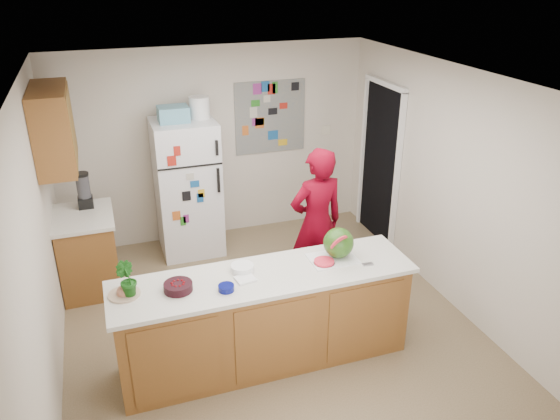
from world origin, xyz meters
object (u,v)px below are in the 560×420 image
object	(u,v)px
refrigerator	(188,188)
person	(317,224)
watermelon	(339,243)
cherry_bowl	(178,287)

from	to	relation	value
refrigerator	person	distance (m)	1.84
watermelon	cherry_bowl	size ratio (longest dim) A/B	1.17
refrigerator	watermelon	distance (m)	2.52
person	cherry_bowl	xyz separation A→B (m)	(-1.63, -0.93, 0.11)
watermelon	cherry_bowl	world-z (taller)	watermelon
person	watermelon	distance (m)	0.89
person	cherry_bowl	size ratio (longest dim) A/B	7.09
person	refrigerator	bearing A→B (deg)	-57.29
person	watermelon	size ratio (longest dim) A/B	6.07
refrigerator	cherry_bowl	xyz separation A→B (m)	(-0.50, -2.38, 0.11)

